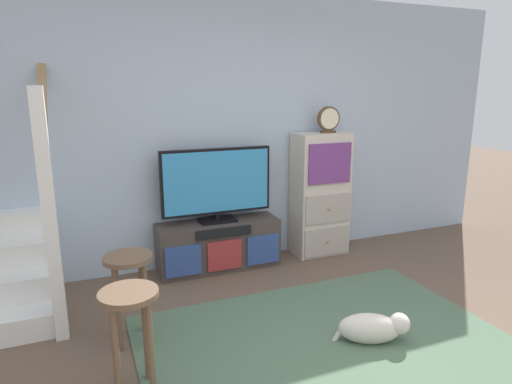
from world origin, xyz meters
TOP-DOWN VIEW (x-y plane):
  - back_wall at (0.00, 2.46)m, footprint 6.40×0.12m
  - area_rug at (0.00, 0.60)m, footprint 2.60×1.80m
  - media_console at (-0.30, 2.19)m, footprint 1.22×0.38m
  - television at (-0.30, 2.22)m, footprint 1.10×0.22m
  - side_cabinet at (0.86, 2.20)m, footprint 0.58×0.38m
  - desk_clock at (0.92, 2.19)m, footprint 0.25×0.08m
  - bar_stool_near at (-1.34, 0.58)m, footprint 0.34×0.34m
  - bar_stool_far at (-1.28, 1.16)m, footprint 0.34×0.34m
  - dog at (0.31, 0.49)m, footprint 0.51×0.37m

SIDE VIEW (x-z plane):
  - area_rug at x=0.00m, z-range 0.00..0.01m
  - dog at x=0.31m, z-range 0.00..0.23m
  - media_console at x=-0.30m, z-range 0.00..0.49m
  - bar_stool_far at x=-1.28m, z-range 0.17..0.82m
  - bar_stool_near at x=-1.34m, z-range 0.17..0.83m
  - side_cabinet at x=0.86m, z-range 0.00..1.32m
  - television at x=-0.30m, z-range 0.51..1.24m
  - back_wall at x=0.00m, z-range 0.00..2.70m
  - desk_clock at x=0.92m, z-range 1.33..1.60m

